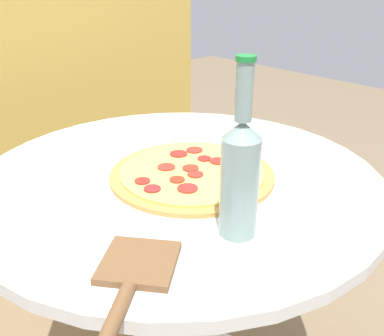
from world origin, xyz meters
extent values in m
cylinder|color=silver|center=(0.00, 0.00, 0.37)|extent=(0.07, 0.07, 0.70)
cylinder|color=silver|center=(0.00, 0.00, 0.73)|extent=(0.91, 0.91, 0.02)
cube|color=gold|center=(0.00, 0.92, 0.79)|extent=(1.66, 0.04, 1.58)
cylinder|color=#C68E47|center=(0.01, -0.03, 0.75)|extent=(0.37, 0.37, 0.01)
cylinder|color=#EACC60|center=(0.01, -0.03, 0.75)|extent=(0.32, 0.32, 0.01)
cylinder|color=maroon|center=(0.00, -0.06, 0.76)|extent=(0.03, 0.03, 0.00)
cylinder|color=maroon|center=(0.09, -0.04, 0.76)|extent=(0.04, 0.04, 0.00)
cylinder|color=#A32F1C|center=(-0.05, -0.05, 0.76)|extent=(0.03, 0.03, 0.00)
cylinder|color=#A22428|center=(0.07, -0.13, 0.76)|extent=(0.03, 0.03, 0.00)
cylinder|color=maroon|center=(0.07, -0.01, 0.76)|extent=(0.03, 0.03, 0.00)
cylinder|color=#A12620|center=(0.05, 0.05, 0.76)|extent=(0.04, 0.04, 0.00)
cylinder|color=#AA2F26|center=(-0.02, 0.01, 0.76)|extent=(0.04, 0.04, 0.00)
cylinder|color=maroon|center=(0.09, 0.05, 0.76)|extent=(0.04, 0.04, 0.00)
cylinder|color=#A72822|center=(-0.06, -0.10, 0.76)|extent=(0.04, 0.04, 0.00)
cylinder|color=maroon|center=(-0.10, -0.01, 0.76)|extent=(0.03, 0.03, 0.00)
cylinder|color=maroon|center=(-0.11, -0.05, 0.76)|extent=(0.03, 0.03, 0.00)
cylinder|color=maroon|center=(0.01, -0.03, 0.76)|extent=(0.04, 0.04, 0.00)
cylinder|color=gray|center=(-0.08, -0.25, 0.83)|extent=(0.07, 0.07, 0.18)
cone|color=gray|center=(-0.08, -0.25, 0.93)|extent=(0.07, 0.07, 0.03)
cylinder|color=gray|center=(-0.08, -0.25, 0.99)|extent=(0.03, 0.03, 0.09)
cylinder|color=#1E8438|center=(-0.08, -0.25, 1.04)|extent=(0.03, 0.03, 0.01)
cube|color=brown|center=(-0.26, -0.22, 0.75)|extent=(0.16, 0.16, 0.01)
cylinder|color=brown|center=(-0.36, -0.30, 0.75)|extent=(0.13, 0.11, 0.02)
camera|label=1|loc=(-0.56, -0.68, 1.16)|focal=40.00mm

